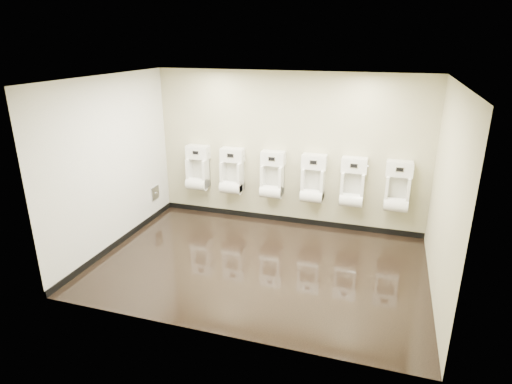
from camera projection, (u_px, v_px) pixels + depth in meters
The scene contains 16 objects.
ground at pixel (259, 264), 6.66m from camera, with size 5.00×3.50×0.00m, color black.
ceiling at pixel (260, 79), 5.71m from camera, with size 5.00×3.50×0.00m, color silver.
back_wall at pixel (288, 150), 7.75m from camera, with size 5.00×0.02×2.80m, color #B7B38A.
front_wall at pixel (212, 227), 4.61m from camera, with size 5.00×0.02×2.80m, color #B7B38A.
left_wall at pixel (111, 164), 6.89m from camera, with size 0.02×3.50×2.80m, color #B7B38A.
right_wall at pixel (446, 197), 5.48m from camera, with size 0.02×3.50×2.80m, color #B7B38A.
tile_overlay_left at pixel (112, 164), 6.89m from camera, with size 0.01×3.50×2.80m, color white.
skirting_back at pixel (286, 219), 8.20m from camera, with size 5.00×0.02×0.10m, color black.
skirting_left at pixel (121, 240), 7.34m from camera, with size 0.02×3.50×0.10m, color black.
access_panel at pixel (155, 193), 8.27m from camera, with size 0.04×0.25×0.25m.
urinal_0 at pixel (198, 171), 8.28m from camera, with size 0.45×0.34×0.84m.
urinal_1 at pixel (232, 174), 8.08m from camera, with size 0.45×0.34×0.84m.
urinal_2 at pixel (272, 178), 7.86m from camera, with size 0.45×0.34×0.84m.
urinal_3 at pixel (313, 182), 7.65m from camera, with size 0.45×0.34×0.84m.
urinal_4 at pixel (353, 186), 7.45m from camera, with size 0.45×0.34×0.84m.
urinal_5 at pixel (397, 190), 7.24m from camera, with size 0.45×0.34×0.84m.
Camera 1 is at (1.72, -5.63, 3.31)m, focal length 30.00 mm.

